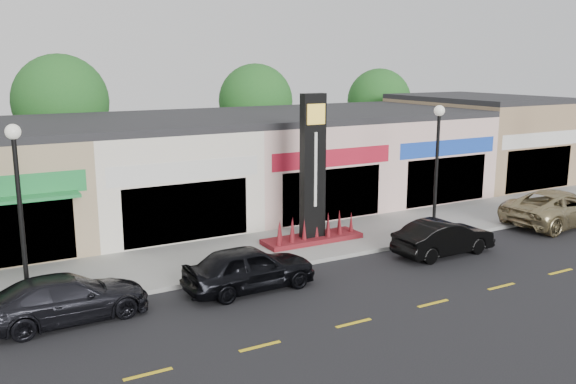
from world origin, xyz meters
The scene contains 17 objects.
ground centered at (0.00, 0.00, 0.00)m, with size 120.00×120.00×0.00m, color black.
sidewalk centered at (0.00, 4.35, 0.07)m, with size 52.00×4.30×0.15m, color gray.
curb centered at (0.00, 2.10, 0.07)m, with size 52.00×0.20×0.15m, color gray.
shop_cream centered at (-1.50, 11.47, 2.40)m, with size 7.00×10.01×4.80m.
shop_pink_w centered at (5.50, 11.47, 2.40)m, with size 7.00×10.01×4.80m.
shop_pink_e centered at (12.50, 11.47, 2.40)m, with size 7.00×10.01×4.80m.
shop_tan centered at (19.50, 11.48, 2.65)m, with size 7.00×10.01×5.30m.
tree_rear_west centered at (-4.00, 19.50, 5.22)m, with size 5.20×5.20×7.83m.
tree_rear_mid centered at (8.00, 19.50, 4.88)m, with size 4.80×4.80×7.29m.
tree_rear_east centered at (18.00, 19.50, 4.63)m, with size 4.60×4.60×6.94m.
lamp_west_near centered at (-8.00, 2.50, 3.48)m, with size 0.44×0.44×5.47m.
lamp_east_near centered at (8.00, 2.50, 3.48)m, with size 0.44×0.44×5.47m.
pylon_sign centered at (3.00, 4.20, 2.27)m, with size 4.20×1.30×6.00m.
car_dark_sedan centered at (-7.10, 1.22, 0.67)m, with size 4.64×1.88×1.35m, color black.
car_black_sedan centered at (-1.44, 0.87, 0.75)m, with size 4.39×1.76×1.49m, color black.
car_black_conv centered at (6.75, 0.57, 0.69)m, with size 4.17×1.45×1.37m, color black.
car_gold_suv centered at (14.59, 1.36, 0.81)m, with size 5.81×2.68×1.62m, color tan.
Camera 1 is at (-9.58, -16.30, 7.30)m, focal length 38.00 mm.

